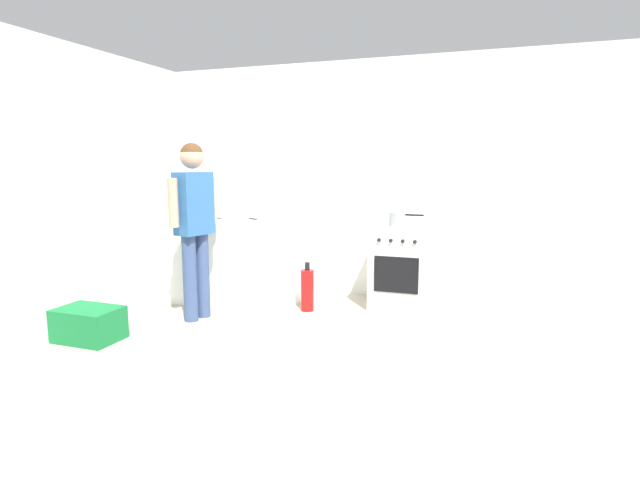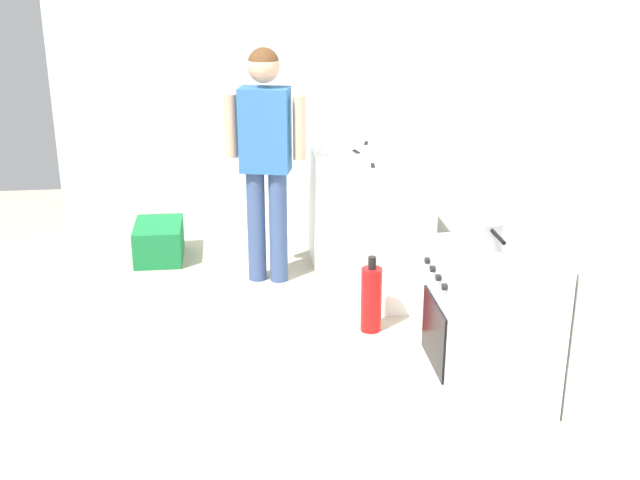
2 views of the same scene
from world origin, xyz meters
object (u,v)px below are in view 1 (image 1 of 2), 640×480
knife_utility (207,217)px  fire_extinguisher (307,290)px  knife_bread (227,218)px  oven_left (402,266)px  person (194,215)px  recycling_crate_lower (89,324)px  knife_paring (256,219)px  pot (397,219)px  larder_cabinet (188,204)px

knife_utility → fire_extinguisher: bearing=-7.3°
knife_bread → oven_left: bearing=12.3°
oven_left → person: (-1.78, -1.08, 0.58)m
person → knife_bread: bearing=93.7°
recycling_crate_lower → knife_utility: bearing=83.5°
knife_paring → recycling_crate_lower: (-0.81, -1.53, -0.77)m
person → pot: bearing=31.0°
knife_bread → person: bearing=-86.3°
knife_bread → recycling_crate_lower: bearing=-107.8°
fire_extinguisher → knife_paring: bearing=170.4°
recycling_crate_lower → person: bearing=57.4°
pot → fire_extinguisher: 1.17m
oven_left → knife_utility: size_ratio=3.39×
knife_bread → recycling_crate_lower: (-0.48, -1.51, -0.76)m
recycling_crate_lower → larder_cabinet: bearing=99.8°
pot → knife_utility: bearing=-172.5°
knife_utility → recycling_crate_lower: size_ratio=0.48×
oven_left → person: size_ratio=0.51×
knife_utility → knife_bread: bearing=-15.0°
knife_paring → person: (-0.29, -0.71, 0.10)m
fire_extinguisher → recycling_crate_lower: size_ratio=0.96×
knife_paring → oven_left: bearing=14.1°
oven_left → pot: 0.50m
knife_paring → larder_cabinet: (-1.16, 0.48, 0.09)m
pot → knife_paring: 1.48m
pot → fire_extinguisher: bearing=-152.2°
knife_bread → knife_paring: size_ratio=1.65×
knife_utility → person: size_ratio=0.15×
knife_bread → recycling_crate_lower: knife_bread is taller
fire_extinguisher → recycling_crate_lower: 2.02m
fire_extinguisher → person: bearing=-146.3°
pot → knife_utility: (-2.08, -0.27, -0.02)m
person → recycling_crate_lower: 1.31m
oven_left → fire_extinguisher: size_ratio=1.70×
person → fire_extinguisher: 1.34m
larder_cabinet → person: bearing=-53.5°
person → fire_extinguisher: size_ratio=3.35×
knife_bread → knife_paring: same height
oven_left → recycling_crate_lower: (-2.30, -1.91, -0.29)m
pot → recycling_crate_lower: pot is taller
oven_left → fire_extinguisher: oven_left is taller
oven_left → knife_bread: (-1.82, -0.40, 0.48)m
recycling_crate_lower → pot: bearing=39.6°
fire_extinguisher → knife_bread: bearing=175.2°
knife_bread → knife_paring: 0.33m
knife_bread → knife_paring: bearing=4.2°
knife_paring → fire_extinguisher: size_ratio=0.42×
knife_bread → person: 0.69m
pot → person: bearing=-149.0°
person → recycling_crate_lower: (-0.53, -0.83, -0.87)m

